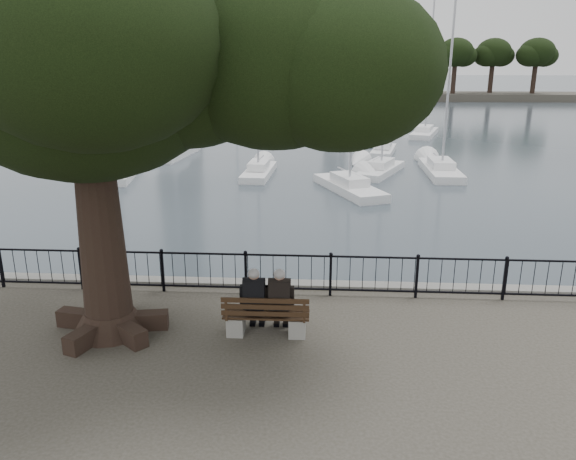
# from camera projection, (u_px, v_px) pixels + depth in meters

# --- Properties ---
(harbor) EXTENTS (260.00, 260.00, 1.20)m
(harbor) POSITION_uv_depth(u_px,v_px,m) (289.00, 304.00, 13.98)
(harbor) COLOR slate
(harbor) RESTS_ON ground
(railing) EXTENTS (22.06, 0.06, 1.00)m
(railing) POSITION_uv_depth(u_px,v_px,m) (288.00, 272.00, 13.19)
(railing) COLOR black
(railing) RESTS_ON ground
(bench) EXTENTS (1.74, 0.53, 0.92)m
(bench) POSITION_uv_depth(u_px,v_px,m) (266.00, 321.00, 11.30)
(bench) COLOR gray
(bench) RESTS_ON ground
(person_left) EXTENTS (0.43, 0.72, 1.45)m
(person_left) POSITION_uv_depth(u_px,v_px,m) (255.00, 302.00, 11.31)
(person_left) COLOR black
(person_left) RESTS_ON ground
(person_right) EXTENTS (0.43, 0.72, 1.45)m
(person_right) POSITION_uv_depth(u_px,v_px,m) (280.00, 303.00, 11.28)
(person_right) COLOR black
(person_right) RESTS_ON ground
(tree) EXTENTS (10.43, 7.28, 8.51)m
(tree) POSITION_uv_depth(u_px,v_px,m) (128.00, 45.00, 10.00)
(tree) COLOR black
(tree) RESTS_ON ground
(lion_monument) EXTENTS (6.41, 6.41, 9.35)m
(lion_monument) POSITION_uv_depth(u_px,v_px,m) (336.00, 97.00, 58.04)
(lion_monument) COLOR slate
(lion_monument) RESTS_ON ground
(sailboat_a) EXTENTS (2.39, 5.79, 9.57)m
(sailboat_a) POSITION_uv_depth(u_px,v_px,m) (121.00, 171.00, 31.27)
(sailboat_a) COLOR white
(sailboat_a) RESTS_ON ground
(sailboat_b) EXTENTS (1.61, 5.02, 10.07)m
(sailboat_b) POSITION_uv_depth(u_px,v_px,m) (259.00, 170.00, 31.49)
(sailboat_b) COLOR white
(sailboat_b) RESTS_ON ground
(sailboat_c) EXTENTS (3.62, 5.73, 11.22)m
(sailboat_c) POSITION_uv_depth(u_px,v_px,m) (349.00, 185.00, 27.74)
(sailboat_c) COLOR white
(sailboat_c) RESTS_ON ground
(sailboat_d) EXTENTS (1.69, 5.91, 10.24)m
(sailboat_d) POSITION_uv_depth(u_px,v_px,m) (441.00, 169.00, 31.87)
(sailboat_d) COLOR white
(sailboat_d) RESTS_ON ground
(sailboat_e) EXTENTS (2.20, 6.01, 14.30)m
(sailboat_e) POSITION_uv_depth(u_px,v_px,m) (175.00, 150.00, 37.60)
(sailboat_e) COLOR white
(sailboat_e) RESTS_ON ground
(sailboat_f) EXTENTS (3.63, 5.80, 11.56)m
(sailboat_f) POSITION_uv_depth(u_px,v_px,m) (338.00, 135.00, 45.26)
(sailboat_f) COLOR white
(sailboat_f) RESTS_ON ground
(sailboat_g) EXTENTS (3.31, 6.14, 11.39)m
(sailboat_g) POSITION_uv_depth(u_px,v_px,m) (424.00, 132.00, 47.21)
(sailboat_g) COLOR white
(sailboat_g) RESTS_ON ground
(sailboat_h) EXTENTS (1.61, 5.66, 13.02)m
(sailboat_h) POSITION_uv_depth(u_px,v_px,m) (237.00, 126.00, 51.25)
(sailboat_h) COLOR white
(sailboat_h) RESTS_ON ground
(sailboat_i) EXTENTS (2.28, 4.99, 10.06)m
(sailboat_i) POSITION_uv_depth(u_px,v_px,m) (384.00, 149.00, 38.66)
(sailboat_i) COLOR white
(sailboat_i) RESTS_ON ground
(sailboat_j) EXTENTS (3.27, 5.19, 10.13)m
(sailboat_j) POSITION_uv_depth(u_px,v_px,m) (381.00, 168.00, 31.98)
(sailboat_j) COLOR white
(sailboat_j) RESTS_ON ground
(far_shore) EXTENTS (30.00, 8.60, 9.18)m
(far_shore) POSITION_uv_depth(u_px,v_px,m) (489.00, 73.00, 84.30)
(far_shore) COLOR #3C372E
(far_shore) RESTS_ON ground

